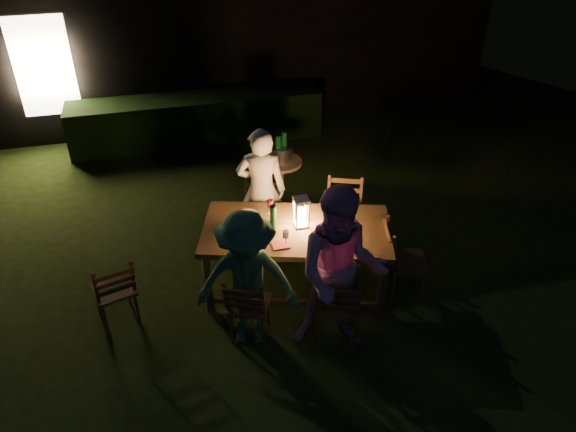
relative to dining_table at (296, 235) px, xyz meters
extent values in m
plane|color=black|center=(-0.17, 0.37, -0.76)|extent=(40.00, 40.00, 0.00)
cube|color=black|center=(-0.17, 6.57, 0.84)|extent=(10.00, 4.00, 3.20)
cube|color=#FFE5B2|center=(-2.97, 4.58, 0.59)|extent=(0.90, 0.06, 1.60)
cube|color=black|center=(-0.67, 4.12, -0.36)|extent=(4.20, 0.70, 0.80)
cube|color=#452B17|center=(0.00, 0.00, 0.05)|extent=(2.24, 1.54, 0.07)
cube|color=#452B17|center=(-1.01, -0.14, -0.39)|extent=(0.08, 0.08, 0.75)
cube|color=#452B17|center=(-0.77, 0.66, -0.39)|extent=(0.08, 0.08, 0.75)
cube|color=#452B17|center=(0.77, -0.66, -0.39)|extent=(0.08, 0.08, 0.75)
cube|color=#452B17|center=(1.01, 0.14, -0.39)|extent=(0.08, 0.08, 0.75)
cube|color=#452B17|center=(-0.64, -0.59, -0.35)|extent=(0.52, 0.51, 0.04)
cube|color=#452B17|center=(-0.71, -0.75, -0.10)|extent=(0.42, 0.28, 0.47)
cube|color=#452B17|center=(0.22, -0.85, -0.32)|extent=(0.54, 0.53, 0.04)
cube|color=#452B17|center=(0.16, -1.02, -0.05)|extent=(0.45, 0.28, 0.50)
cube|color=#452B17|center=(-0.22, 0.85, -0.30)|extent=(0.55, 0.53, 0.04)
cube|color=#452B17|center=(-0.17, 1.04, -0.01)|extent=(0.48, 0.26, 0.53)
cube|color=#452B17|center=(0.74, 0.56, -0.32)|extent=(0.56, 0.55, 0.04)
cube|color=#452B17|center=(0.81, 0.74, -0.04)|extent=(0.46, 0.29, 0.51)
cube|color=#452B17|center=(1.20, -0.35, -0.33)|extent=(0.49, 0.50, 0.04)
cube|color=#452B17|center=(1.02, -0.31, -0.06)|extent=(0.23, 0.44, 0.50)
cube|color=#452B17|center=(-1.99, -0.04, -0.34)|extent=(0.50, 0.49, 0.04)
cube|color=#452B17|center=(-1.94, -0.21, -0.08)|extent=(0.43, 0.25, 0.48)
imported|color=#EFE4CB|center=(-0.20, 0.91, 0.05)|extent=(0.68, 0.54, 1.63)
imported|color=#BD82BB|center=(0.20, -0.91, 0.16)|extent=(1.05, 0.92, 1.84)
imported|color=#376E4C|center=(-0.66, -0.66, 0.02)|extent=(1.13, 0.84, 1.56)
cube|color=white|center=(0.06, 0.03, 0.10)|extent=(0.15, 0.15, 0.03)
cube|color=white|center=(0.06, 0.03, 0.42)|extent=(0.16, 0.16, 0.03)
cylinder|color=#FF9E3F|center=(0.06, 0.03, 0.21)|extent=(0.09, 0.09, 0.18)
cylinder|color=white|center=(-0.47, 0.37, 0.09)|extent=(0.25, 0.25, 0.01)
cylinder|color=white|center=(-0.59, -0.06, 0.09)|extent=(0.25, 0.25, 0.01)
cylinder|color=white|center=(0.49, 0.08, 0.09)|extent=(0.25, 0.25, 0.01)
cylinder|color=white|center=(0.37, -0.34, 0.09)|extent=(0.25, 0.25, 0.01)
cylinder|color=#0F471E|center=(-0.24, 0.07, 0.22)|extent=(0.07, 0.07, 0.28)
cube|color=red|center=(-0.23, -0.26, 0.09)|extent=(0.18, 0.14, 0.01)
cube|color=red|center=(0.44, -0.44, 0.09)|extent=(0.18, 0.14, 0.01)
cube|color=black|center=(-0.68, -0.11, 0.09)|extent=(0.14, 0.07, 0.01)
cylinder|color=brown|center=(0.23, 1.71, -0.04)|extent=(0.56, 0.56, 0.04)
cylinder|color=brown|center=(0.23, 1.71, -0.40)|extent=(0.06, 0.06, 0.73)
cylinder|color=#A5A8AD|center=(0.23, 1.71, 0.10)|extent=(0.30, 0.30, 0.22)
cylinder|color=#0F471E|center=(0.18, 1.67, 0.15)|extent=(0.07, 0.07, 0.32)
cylinder|color=#0F471E|center=(0.28, 1.75, 0.15)|extent=(0.07, 0.07, 0.32)
camera|label=1|loc=(-1.27, -4.81, 3.60)|focal=35.00mm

